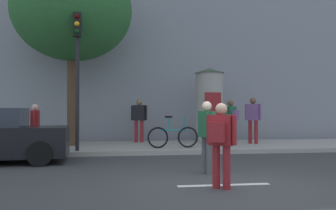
% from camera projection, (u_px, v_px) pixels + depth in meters
% --- Properties ---
extents(ground_plane, '(80.00, 80.00, 0.00)m').
position_uv_depth(ground_plane, '(224.00, 185.00, 7.24)').
color(ground_plane, '#38383A').
extents(sidewalk_curb, '(36.00, 4.00, 0.15)m').
position_uv_depth(sidewalk_curb, '(169.00, 147.00, 14.17)').
color(sidewalk_curb, '#9E9B93').
rests_on(sidewalk_curb, ground_plane).
extents(lane_markings, '(25.80, 0.16, 0.01)m').
position_uv_depth(lane_markings, '(224.00, 185.00, 7.24)').
color(lane_markings, silver).
rests_on(lane_markings, ground_plane).
extents(building_backdrop, '(36.00, 5.00, 11.85)m').
position_uv_depth(building_backdrop, '(154.00, 22.00, 19.20)').
color(building_backdrop, gray).
rests_on(building_backdrop, ground_plane).
extents(traffic_light, '(0.24, 0.45, 4.35)m').
position_uv_depth(traffic_light, '(77.00, 58.00, 12.00)').
color(traffic_light, black).
rests_on(traffic_light, sidewalk_curb).
extents(poster_column, '(1.20, 1.20, 2.98)m').
position_uv_depth(poster_column, '(209.00, 105.00, 15.27)').
color(poster_column, '#9E9B93').
rests_on(poster_column, sidewalk_curb).
extents(street_tree, '(4.37, 4.37, 6.82)m').
position_uv_depth(street_tree, '(72.00, 11.00, 13.97)').
color(street_tree, '#4C3826').
rests_on(street_tree, sidewalk_curb).
extents(pedestrian_in_red_top, '(0.51, 0.51, 1.56)m').
position_uv_depth(pedestrian_in_red_top, '(221.00, 138.00, 6.90)').
color(pedestrian_in_red_top, maroon).
rests_on(pedestrian_in_red_top, ground_plane).
extents(pedestrian_with_backpack, '(0.34, 0.55, 1.63)m').
position_uv_depth(pedestrian_with_backpack, '(207.00, 132.00, 8.56)').
color(pedestrian_with_backpack, '#4C4C51').
rests_on(pedestrian_with_backpack, ground_plane).
extents(pedestrian_in_dark_shirt, '(0.52, 0.52, 1.78)m').
position_uv_depth(pedestrian_in_dark_shirt, '(253.00, 116.00, 14.71)').
color(pedestrian_in_dark_shirt, maroon).
rests_on(pedestrian_in_dark_shirt, sidewalk_curb).
extents(pedestrian_with_bag, '(0.52, 0.53, 1.66)m').
position_uv_depth(pedestrian_with_bag, '(231.00, 118.00, 13.73)').
color(pedestrian_with_bag, '#724C84').
rests_on(pedestrian_with_bag, sidewalk_curb).
extents(pedestrian_in_light_jacket, '(0.63, 0.39, 1.74)m').
position_uv_depth(pedestrian_in_light_jacket, '(139.00, 117.00, 15.36)').
color(pedestrian_in_light_jacket, maroon).
rests_on(pedestrian_in_light_jacket, sidewalk_curb).
extents(pedestrian_tallest, '(0.27, 0.66, 1.49)m').
position_uv_depth(pedestrian_tallest, '(35.00, 123.00, 12.31)').
color(pedestrian_tallest, silver).
rests_on(pedestrian_tallest, sidewalk_curb).
extents(bicycle_leaning, '(1.77, 0.19, 1.09)m').
position_uv_depth(bicycle_leaning, '(173.00, 137.00, 12.98)').
color(bicycle_leaning, black).
rests_on(bicycle_leaning, sidewalk_curb).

